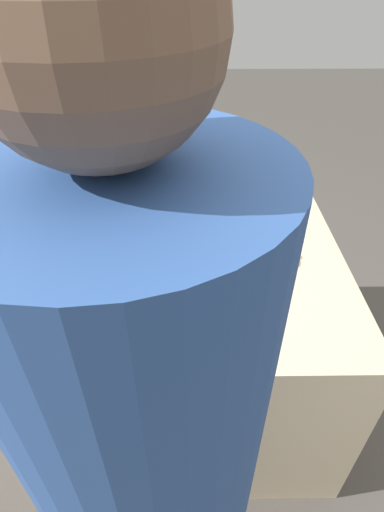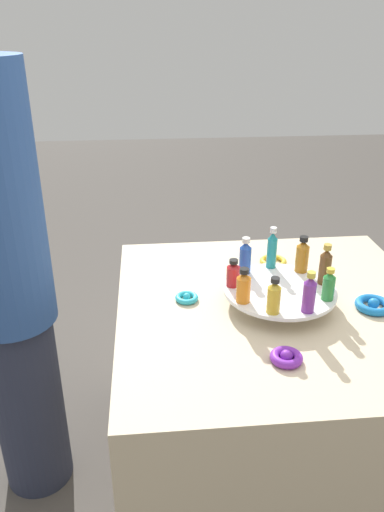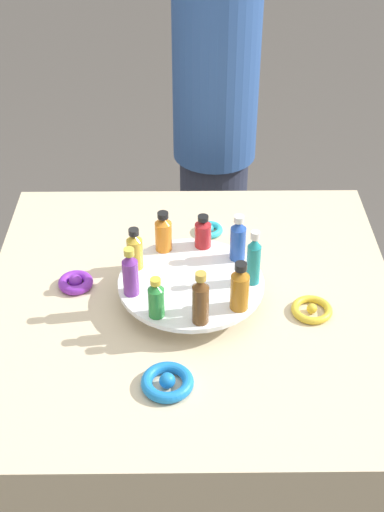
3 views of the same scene
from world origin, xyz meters
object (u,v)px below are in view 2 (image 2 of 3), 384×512
Objects in this scene: bottle_blue at (245,257)px; bottle_brown at (325,266)px; display_stand at (279,293)px; ribbon_bow_purple at (286,357)px; ribbon_bow_gold at (273,261)px; person_figure at (7,280)px; ribbon_bow_blue at (373,305)px; bottle_green at (329,285)px; ribbon_bow_teal at (187,298)px; bottle_purple at (309,294)px; bottle_gold at (274,297)px; bottle_red at (233,274)px; bottle_amber at (302,255)px; bottle_orange at (243,286)px; bottle_teal at (272,249)px.

bottle_brown reaches higher than bottle_blue.
ribbon_bow_purple is at bearing -100.40° from display_stand.
person_figure reaches higher than ribbon_bow_gold.
display_stand is 0.30m from ribbon_bow_blue.
bottle_green reaches higher than ribbon_bow_teal.
bottle_purple is 0.93m from person_figure.
bottle_gold is 0.32m from ribbon_bow_teal.
bottle_red is 0.45m from ribbon_bow_blue.
bottle_gold is at bearing -122.36° from bottle_amber.
ribbon_bow_gold is at bearing 62.79° from bottle_orange.
bottle_brown is 1.54× the size of ribbon_bow_purple.
person_figure is at bearing 154.73° from ribbon_bow_purple.
bottle_amber is at bearing 97.64° from bottle_green.
display_stand is at bearing 79.60° from ribbon_bow_purple.
bottle_amber is at bearing 7.16° from person_figure.
ribbon_bow_blue is (0.17, 0.03, -0.09)m from bottle_green.
ribbon_bow_blue is (0.14, -0.07, -0.11)m from bottle_brown.
bottle_green is 1.37× the size of ribbon_bow_teal.
bottle_green is at bearing -3.80° from person_figure.
ribbon_bow_gold is 1.31× the size of ribbon_bow_teal.
ribbon_bow_purple reaches higher than ribbon_bow_teal.
ribbon_bow_purple is (-0.15, -0.40, -0.10)m from bottle_amber.
bottle_blue is 0.19m from bottle_orange.
display_stand is 2.79× the size of bottle_purple.
bottle_purple reaches higher than bottle_blue.
bottle_amber is at bearing 47.64° from display_stand.
bottle_blue is at bearing 95.22° from ribbon_bow_purple.
bottle_blue is 0.77m from person_figure.
bottle_brown is (0.28, 0.09, 0.01)m from bottle_orange.
bottle_blue reaches higher than bottle_red.
bottle_teal is (-0.09, 0.04, 0.01)m from bottle_amber.
display_stand is 2.62× the size of bottle_brown.
bottle_brown reaches higher than ribbon_bow_purple.
bottle_amber is (0.23, 0.18, 0.01)m from bottle_orange.
bottle_blue is at bearing 117.64° from bottle_purple.
bottle_purple is 1.02× the size of bottle_amber.
ribbon_bow_purple is (0.09, -0.32, -0.09)m from bottle_red.
display_stand reaches higher than ribbon_bow_teal.
bottle_red is at bearing -162.36° from bottle_amber.
bottle_amber reaches higher than ribbon_bow_gold.
ribbon_bow_purple is (-0.06, -0.44, -0.11)m from bottle_teal.
ribbon_bow_gold is (0.11, 0.58, -0.00)m from ribbon_bow_purple.
ribbon_bow_teal is at bearing -162.21° from bottle_blue.
bottle_orange is 0.42m from ribbon_bow_gold.
ribbon_bow_teal is 0.05× the size of person_figure.
bottle_orange is 1.25× the size of ribbon_bow_purple.
bottle_red reaches higher than ribbon_bow_gold.
bottle_brown is at bearing 153.02° from ribbon_bow_blue.
ribbon_bow_purple is (0.04, -0.41, -0.10)m from bottle_blue.
bottle_blue is 0.25m from ribbon_bow_gold.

